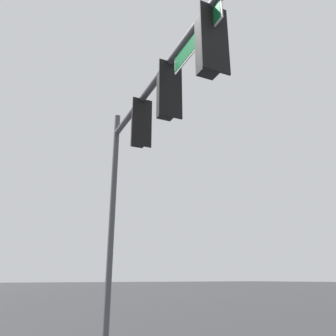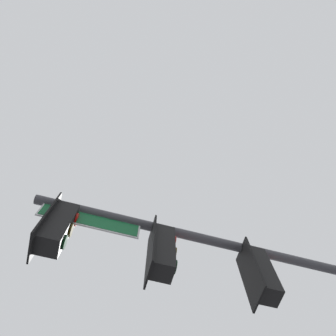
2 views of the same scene
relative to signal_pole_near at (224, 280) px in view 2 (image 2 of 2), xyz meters
name	(u,v)px [view 2 (image 2 of 2)]	position (x,y,z in m)	size (l,w,h in m)	color
signal_pole_near	(224,280)	(0.00, 0.00, 0.00)	(6.12, 1.14, 6.98)	#47474C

